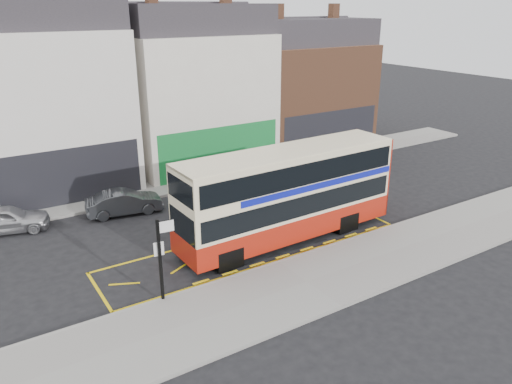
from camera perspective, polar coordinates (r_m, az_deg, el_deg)
ground at (r=21.50m, az=2.03°, el=-7.86°), size 120.00×120.00×0.00m
pavement at (r=19.87m, az=5.84°, el=-10.32°), size 40.00×4.00×0.15m
kerb at (r=21.20m, az=2.61°, el=-8.09°), size 40.00×0.15×0.15m
far_pavement at (r=30.38m, az=-9.77°, el=0.78°), size 50.00×3.00×0.15m
road_markings at (r=22.68m, az=-0.27°, el=-6.23°), size 14.00×3.40×0.01m
terrace_left at (r=31.34m, az=-22.75°, el=10.04°), size 8.00×8.01×11.80m
terrace_green_shop at (r=34.07m, az=-7.49°, el=11.76°), size 9.00×8.01×11.30m
terrace_right at (r=38.78m, az=4.91°, el=12.19°), size 9.00×8.01×10.30m
double_decker_bus at (r=22.67m, az=3.73°, el=-0.11°), size 10.72×2.71×4.26m
bus_stop_post at (r=18.11m, az=-10.77°, el=-6.76°), size 0.78×0.18×3.16m
car_silver at (r=26.63m, az=-26.69°, el=-2.79°), size 4.16×2.54×1.32m
car_grey at (r=26.74m, az=-14.83°, el=-1.15°), size 4.03×1.95×1.27m
car_white at (r=32.28m, az=6.41°, el=3.31°), size 4.84×2.09×1.39m
street_tree_right at (r=32.08m, az=-4.07°, el=8.32°), size 2.32×2.32×5.02m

